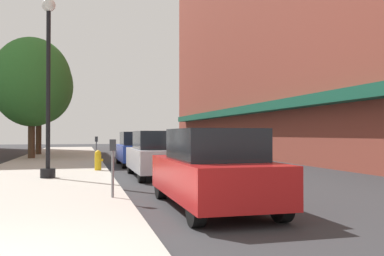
# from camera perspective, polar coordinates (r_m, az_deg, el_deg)

# --- Properties ---
(ground_plane) EXTENTS (90.00, 90.00, 0.00)m
(ground_plane) POSITION_cam_1_polar(r_m,az_deg,el_deg) (22.55, -8.00, -4.76)
(ground_plane) COLOR #2D2D30
(sidewalk_slab) EXTENTS (4.80, 50.00, 0.12)m
(sidewalk_slab) POSITION_cam_1_polar(r_m,az_deg,el_deg) (23.44, -18.07, -4.43)
(sidewalk_slab) COLOR #A8A399
(sidewalk_slab) RESTS_ON ground
(building_right_brick) EXTENTS (6.80, 40.00, 19.20)m
(building_right_brick) POSITION_cam_1_polar(r_m,az_deg,el_deg) (30.72, 12.60, 14.33)
(building_right_brick) COLOR brown
(building_right_brick) RESTS_ON ground
(lamppost) EXTENTS (0.48, 0.48, 5.90)m
(lamppost) POSITION_cam_1_polar(r_m,az_deg,el_deg) (14.61, -18.95, 5.71)
(lamppost) COLOR black
(lamppost) RESTS_ON sidewalk_slab
(fire_hydrant) EXTENTS (0.33, 0.26, 0.79)m
(fire_hydrant) POSITION_cam_1_polar(r_m,az_deg,el_deg) (17.04, -12.65, -4.28)
(fire_hydrant) COLOR gold
(fire_hydrant) RESTS_ON sidewalk_slab
(parking_meter_near) EXTENTS (0.14, 0.09, 1.31)m
(parking_meter_near) POSITION_cam_1_polar(r_m,az_deg,el_deg) (21.21, -12.87, -2.43)
(parking_meter_near) COLOR slate
(parking_meter_near) RESTS_ON sidewalk_slab
(parking_meter_far) EXTENTS (0.14, 0.09, 1.31)m
(parking_meter_far) POSITION_cam_1_polar(r_m,az_deg,el_deg) (9.67, -10.73, -4.38)
(parking_meter_far) COLOR slate
(parking_meter_far) RESTS_ON sidewalk_slab
(tree_near) EXTENTS (4.62, 4.62, 7.19)m
(tree_near) POSITION_cam_1_polar(r_m,az_deg,el_deg) (26.86, -20.94, 5.84)
(tree_near) COLOR #422D1E
(tree_near) RESTS_ON sidewalk_slab
(tree_mid) EXTENTS (4.77, 4.77, 7.62)m
(tree_mid) POSITION_cam_1_polar(r_m,az_deg,el_deg) (32.07, -20.10, 5.37)
(tree_mid) COLOR #422D1E
(tree_mid) RESTS_ON sidewalk_slab
(car_red) EXTENTS (1.80, 4.30, 1.66)m
(car_red) POSITION_cam_1_polar(r_m,az_deg,el_deg) (8.74, 2.80, -5.69)
(car_red) COLOR black
(car_red) RESTS_ON ground
(car_silver) EXTENTS (1.80, 4.30, 1.66)m
(car_silver) POSITION_cam_1_polar(r_m,az_deg,el_deg) (15.14, -4.71, -3.63)
(car_silver) COLOR black
(car_silver) RESTS_ON ground
(car_blue) EXTENTS (1.80, 4.30, 1.66)m
(car_blue) POSITION_cam_1_polar(r_m,az_deg,el_deg) (20.79, -7.43, -2.87)
(car_blue) COLOR black
(car_blue) RESTS_ON ground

